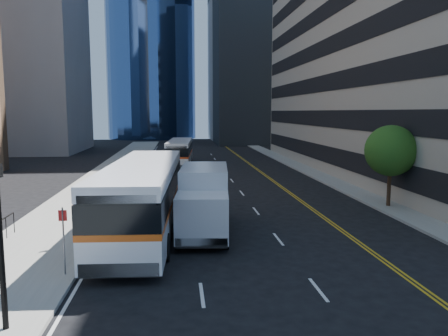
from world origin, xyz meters
name	(u,v)px	position (x,y,z in m)	size (l,w,h in m)	color
ground	(278,253)	(0.00, 0.00, 0.00)	(160.00, 160.00, 0.00)	black
sidewalk_west	(113,174)	(-10.50, 25.00, 0.07)	(5.00, 90.00, 0.15)	gray
sidewalk_east	(309,171)	(9.00, 25.00, 0.07)	(2.00, 90.00, 0.15)	gray
midrise_west	(16,34)	(-28.00, 52.00, 17.50)	(18.00, 18.00, 35.00)	gray
street_tree	(391,151)	(9.00, 8.00, 3.64)	(3.20, 3.20, 5.10)	#332114
lamp_post	(0,238)	(-9.00, -6.00, 2.72)	(0.28, 0.28, 4.56)	black
bus_front	(144,195)	(-5.96, 3.71, 1.94)	(3.72, 13.93, 3.56)	white
bus_rear	(180,152)	(-4.00, 31.57, 1.56)	(3.19, 11.24, 2.86)	silver
box_truck	(204,199)	(-2.97, 3.49, 1.72)	(2.94, 6.98, 3.25)	silver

